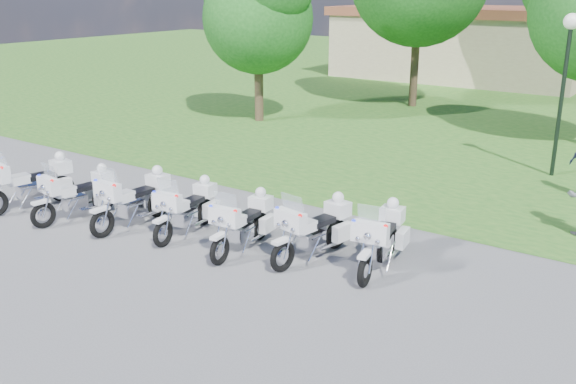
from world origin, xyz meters
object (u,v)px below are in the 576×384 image
Objects in this scene: motorcycle_1 at (78,193)px; motorcycle_5 at (315,228)px; motorcycle_0 at (33,182)px; lamp_post at (567,56)px; motorcycle_2 at (135,198)px; motorcycle_6 at (381,237)px; motorcycle_4 at (244,222)px; motorcycle_3 at (188,208)px.

motorcycle_1 is 0.97× the size of motorcycle_5.
motorcycle_0 reaches higher than motorcycle_5.
motorcycle_0 is 1.53m from motorcycle_1.
motorcycle_1 is 0.48× the size of lamp_post.
motorcycle_2 is at bearing 19.54° from motorcycle_5.
lamp_post reaches higher than motorcycle_0.
motorcycle_4 is at bearing 7.20° from motorcycle_6.
motorcycle_4 is 0.96× the size of motorcycle_6.
motorcycle_6 is (2.77, 0.83, 0.03)m from motorcycle_4.
motorcycle_0 is at bearing 5.29° from motorcycle_3.
motorcycle_2 is at bearing -156.15° from motorcycle_1.
motorcycle_2 is 4.48m from motorcycle_5.
motorcycle_1 is 1.02× the size of motorcycle_4.
motorcycle_5 is at bearing 4.83° from motorcycle_6.
motorcycle_2 is at bearing -125.10° from lamp_post.
motorcycle_5 is (5.89, 1.25, 0.02)m from motorcycle_1.
motorcycle_5 is 0.49× the size of lamp_post.
motorcycle_4 is at bearing 27.86° from motorcycle_5.
motorcycle_1 is at bearing -163.28° from motorcycle_0.
motorcycle_0 is at bearing 19.84° from motorcycle_5.
motorcycle_5 is 1.36m from motorcycle_6.
motorcycle_0 is 8.91m from motorcycle_6.
motorcycle_6 is at bearing -167.45° from motorcycle_2.
motorcycle_0 reaches higher than motorcycle_3.
motorcycle_3 is at bearing 1.18° from motorcycle_6.
motorcycle_6 is 9.18m from lamp_post.
motorcycle_0 is 0.52× the size of lamp_post.
motorcycle_3 is 0.96× the size of motorcycle_5.
motorcycle_5 is (4.40, 0.81, -0.02)m from motorcycle_2.
motorcycle_0 is 3.07m from motorcycle_2.
motorcycle_5 is (1.45, 0.49, 0.03)m from motorcycle_4.
motorcycle_3 is (4.36, 0.92, -0.07)m from motorcycle_0.
motorcycle_2 is 1.04× the size of motorcycle_6.
motorcycle_3 is (1.35, 0.32, -0.05)m from motorcycle_2.
motorcycle_0 reaches higher than motorcycle_2.
motorcycle_5 is at bearing -166.95° from motorcycle_4.
motorcycle_2 is 1.03× the size of motorcycle_5.
motorcycle_3 is 0.96× the size of motorcycle_6.
lamp_post is at bearing -107.14° from motorcycle_6.
motorcycle_3 is (2.83, 0.76, -0.01)m from motorcycle_1.
motorcycle_4 is at bearing -160.49° from motorcycle_0.
motorcycle_4 is 2.89m from motorcycle_6.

